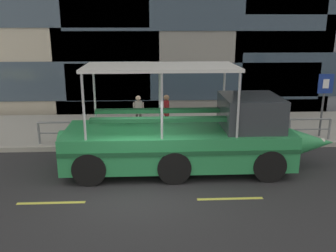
{
  "coord_description": "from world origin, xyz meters",
  "views": [
    {
      "loc": [
        0.27,
        -9.83,
        4.59
      ],
      "look_at": [
        0.84,
        1.73,
        1.3
      ],
      "focal_mm": 38.72,
      "sensor_mm": 36.0,
      "label": 1
    }
  ],
  "objects_px": {
    "duck_tour_boat": "(193,138)",
    "pedestrian_mid_right": "(138,110)",
    "pedestrian_mid_left": "(166,111)",
    "pedestrian_near_bow": "(256,110)",
    "parking_sign": "(324,94)"
  },
  "relations": [
    {
      "from": "parking_sign",
      "to": "duck_tour_boat",
      "type": "relative_size",
      "value": 0.28
    },
    {
      "from": "parking_sign",
      "to": "duck_tour_boat",
      "type": "xyz_separation_m",
      "value": [
        -5.48,
        -2.71,
        -0.85
      ]
    },
    {
      "from": "pedestrian_mid_right",
      "to": "pedestrian_mid_left",
      "type": "bearing_deg",
      "value": -23.23
    },
    {
      "from": "duck_tour_boat",
      "to": "pedestrian_near_bow",
      "type": "distance_m",
      "value": 4.43
    },
    {
      "from": "parking_sign",
      "to": "pedestrian_near_bow",
      "type": "height_order",
      "value": "parking_sign"
    },
    {
      "from": "pedestrian_near_bow",
      "to": "pedestrian_mid_right",
      "type": "bearing_deg",
      "value": 174.81
    },
    {
      "from": "pedestrian_near_bow",
      "to": "pedestrian_mid_left",
      "type": "xyz_separation_m",
      "value": [
        -3.68,
        -0.05,
        0.02
      ]
    },
    {
      "from": "pedestrian_mid_right",
      "to": "parking_sign",
      "type": "bearing_deg",
      "value": -7.87
    },
    {
      "from": "parking_sign",
      "to": "pedestrian_mid_right",
      "type": "relative_size",
      "value": 1.64
    },
    {
      "from": "parking_sign",
      "to": "pedestrian_near_bow",
      "type": "relative_size",
      "value": 1.56
    },
    {
      "from": "duck_tour_boat",
      "to": "pedestrian_mid_right",
      "type": "bearing_deg",
      "value": 116.5
    },
    {
      "from": "pedestrian_near_bow",
      "to": "parking_sign",
      "type": "bearing_deg",
      "value": -12.92
    },
    {
      "from": "pedestrian_mid_left",
      "to": "pedestrian_mid_right",
      "type": "height_order",
      "value": "pedestrian_mid_left"
    },
    {
      "from": "parking_sign",
      "to": "pedestrian_mid_right",
      "type": "bearing_deg",
      "value": 172.13
    },
    {
      "from": "pedestrian_mid_right",
      "to": "pedestrian_near_bow",
      "type": "bearing_deg",
      "value": -5.19
    }
  ]
}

